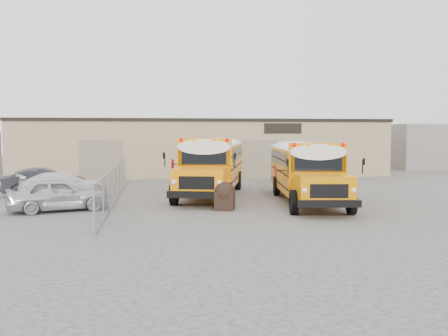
{
  "coord_description": "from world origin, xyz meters",
  "views": [
    {
      "loc": [
        -3.88,
        -23.26,
        3.52
      ],
      "look_at": [
        -0.17,
        3.99,
        1.6
      ],
      "focal_mm": 40.0,
      "sensor_mm": 36.0,
      "label": 1
    }
  ],
  "objects": [
    {
      "name": "warehouse",
      "position": [
        -0.0,
        19.99,
        2.37
      ],
      "size": [
        30.2,
        10.2,
        4.67
      ],
      "color": "tan",
      "rests_on": "ground"
    },
    {
      "name": "ground",
      "position": [
        0.0,
        0.0,
        0.0
      ],
      "size": [
        120.0,
        120.0,
        0.0
      ],
      "primitive_type": "plane",
      "color": "#3E3B39",
      "rests_on": "ground"
    },
    {
      "name": "car_silver",
      "position": [
        -8.3,
        -0.05,
        0.76
      ],
      "size": [
        4.78,
        3.04,
        1.51
      ],
      "primitive_type": "imported",
      "rotation": [
        0.0,
        0.0,
        1.88
      ],
      "color": "silver",
      "rests_on": "ground"
    },
    {
      "name": "school_bus_right",
      "position": [
        4.62,
        8.12,
        1.8
      ],
      "size": [
        3.99,
        10.88,
        3.11
      ],
      "color": "orange",
      "rests_on": "ground"
    },
    {
      "name": "car_white",
      "position": [
        -8.95,
        5.03,
        0.69
      ],
      "size": [
        5.12,
        3.56,
        1.38
      ],
      "primitive_type": "imported",
      "rotation": [
        0.0,
        0.0,
        1.95
      ],
      "color": "white",
      "rests_on": "ground"
    },
    {
      "name": "tarp_bundle",
      "position": [
        -0.78,
        -0.77,
        0.67
      ],
      "size": [
        1.05,
        0.99,
        1.3
      ],
      "color": "black",
      "rests_on": "ground"
    },
    {
      "name": "distant_building_right",
      "position": [
        24.0,
        24.0,
        2.2
      ],
      "size": [
        10.0,
        8.0,
        4.4
      ],
      "primitive_type": "cube",
      "color": "gray",
      "rests_on": "ground"
    },
    {
      "name": "car_dark",
      "position": [
        -10.11,
        6.0,
        0.77
      ],
      "size": [
        4.9,
        2.48,
        1.54
      ],
      "primitive_type": "imported",
      "rotation": [
        0.0,
        0.0,
        1.76
      ],
      "color": "black",
      "rests_on": "ground"
    },
    {
      "name": "chainlink_fence",
      "position": [
        -6.0,
        3.0,
        0.9
      ],
      "size": [
        0.07,
        18.07,
        1.81
      ],
      "color": "#95999E",
      "rests_on": "ground"
    },
    {
      "name": "school_bus_left",
      "position": [
        0.94,
        11.96,
        1.91
      ],
      "size": [
        5.28,
        11.59,
        3.3
      ],
      "color": "#FF8C03",
      "rests_on": "ground"
    }
  ]
}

